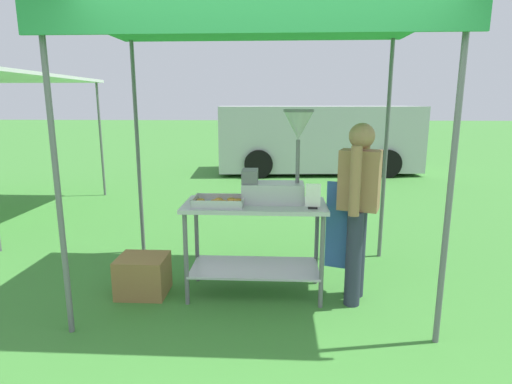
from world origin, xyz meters
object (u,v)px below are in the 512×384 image
(donut_tray, at_px, (219,202))
(vendor, at_px, (358,204))
(donut_cart, at_px, (255,229))
(van_silver, at_px, (318,138))
(stall_canopy, at_px, (255,29))
(menu_sign, at_px, (313,198))
(donut_fryer, at_px, (280,168))
(supply_crate, at_px, (143,275))

(donut_tray, xyz_separation_m, vendor, (1.23, 0.00, -0.00))
(donut_tray, height_order, vendor, vendor)
(donut_cart, xyz_separation_m, van_silver, (1.24, 7.27, 0.24))
(stall_canopy, height_order, vendor, stall_canopy)
(donut_tray, relative_size, menu_sign, 2.07)
(stall_canopy, relative_size, donut_tray, 6.69)
(donut_fryer, bearing_deg, supply_crate, -174.69)
(stall_canopy, distance_m, vendor, 1.75)
(donut_tray, height_order, supply_crate, donut_tray)
(stall_canopy, height_order, donut_fryer, stall_canopy)
(stall_canopy, distance_m, donut_cart, 1.76)
(donut_cart, height_order, menu_sign, menu_sign)
(menu_sign, height_order, van_silver, van_silver)
(donut_fryer, bearing_deg, donut_cart, -167.25)
(donut_fryer, bearing_deg, vendor, -11.16)
(vendor, distance_m, supply_crate, 2.09)
(menu_sign, bearing_deg, stall_canopy, 151.89)
(supply_crate, bearing_deg, donut_tray, -1.27)
(vendor, bearing_deg, menu_sign, -167.35)
(supply_crate, height_order, van_silver, van_silver)
(donut_cart, distance_m, van_silver, 7.38)
(donut_tray, distance_m, menu_sign, 0.83)
(vendor, relative_size, van_silver, 0.31)
(donut_fryer, xyz_separation_m, menu_sign, (0.28, -0.22, -0.23))
(donut_fryer, relative_size, menu_sign, 3.84)
(donut_tray, relative_size, vendor, 0.28)
(vendor, xyz_separation_m, van_silver, (0.33, 7.36, -0.03))
(donut_cart, height_order, van_silver, van_silver)
(donut_fryer, relative_size, supply_crate, 1.86)
(donut_tray, distance_m, supply_crate, 1.03)
(van_silver, bearing_deg, supply_crate, -107.33)
(menu_sign, xyz_separation_m, van_silver, (0.73, 7.45, -0.10))
(van_silver, bearing_deg, stall_canopy, -99.79)
(donut_tray, distance_m, van_silver, 7.52)
(vendor, bearing_deg, stall_canopy, 168.65)
(donut_cart, distance_m, vendor, 0.95)
(stall_canopy, xyz_separation_m, van_silver, (1.24, 7.18, -1.52))
(vendor, xyz_separation_m, supply_crate, (-1.96, 0.02, -0.72))
(stall_canopy, relative_size, donut_fryer, 3.61)
(donut_tray, xyz_separation_m, donut_fryer, (0.54, 0.14, 0.30))
(donut_cart, bearing_deg, van_silver, 80.34)
(van_silver, bearing_deg, donut_tray, -101.94)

